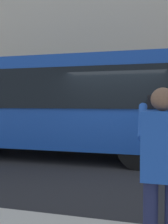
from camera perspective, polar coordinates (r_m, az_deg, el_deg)
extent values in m
plane|color=#232326|center=(6.94, 7.48, -12.04)|extent=(60.00, 60.00, 0.00)
cube|color=beige|center=(14.18, 10.85, 19.81)|extent=(28.00, 0.80, 12.00)
cube|color=#1947AD|center=(8.13, -9.12, 2.13)|extent=(9.00, 2.50, 2.60)
cube|color=black|center=(6.99, -13.19, 5.37)|extent=(7.60, 0.06, 1.10)
cylinder|color=black|center=(8.67, 12.65, -5.85)|extent=(1.00, 0.28, 1.00)
cylinder|color=black|center=(6.50, 12.24, -8.55)|extent=(1.00, 0.28, 1.00)
cylinder|color=#1E2347|center=(2.68, 15.07, -23.31)|extent=(0.14, 0.14, 0.82)
cube|color=#1E4CAD|center=(2.46, 17.60, -7.50)|extent=(0.40, 0.24, 0.66)
sphere|color=brown|center=(2.42, 17.72, 2.82)|extent=(0.22, 0.22, 0.22)
cylinder|color=#1E4CAD|center=(2.58, 13.43, -2.06)|extent=(0.09, 0.48, 0.37)
cube|color=black|center=(2.72, 15.18, 2.35)|extent=(0.07, 0.01, 0.14)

